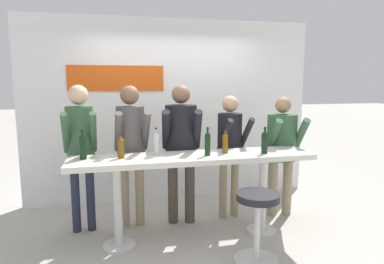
% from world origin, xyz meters
% --- Properties ---
extents(ground_plane, '(40.00, 40.00, 0.00)m').
position_xyz_m(ground_plane, '(0.00, 0.00, 0.00)').
color(ground_plane, '#B2ADA3').
extents(back_wall, '(4.33, 0.12, 2.71)m').
position_xyz_m(back_wall, '(-0.01, 1.48, 1.36)').
color(back_wall, white).
rests_on(back_wall, ground_plane).
extents(tasting_table, '(2.73, 0.56, 0.99)m').
position_xyz_m(tasting_table, '(0.00, 0.00, 0.84)').
color(tasting_table, silver).
rests_on(tasting_table, ground_plane).
extents(bar_stool, '(0.45, 0.45, 0.72)m').
position_xyz_m(bar_stool, '(0.50, -0.64, 0.48)').
color(bar_stool, silver).
rests_on(bar_stool, ground_plane).
extents(person_far_left, '(0.40, 0.54, 1.76)m').
position_xyz_m(person_far_left, '(-1.25, 0.49, 1.11)').
color(person_far_left, '#23283D').
rests_on(person_far_left, ground_plane).
extents(person_left, '(0.43, 0.55, 1.75)m').
position_xyz_m(person_left, '(-0.66, 0.51, 1.10)').
color(person_left, gray).
rests_on(person_left, ground_plane).
extents(person_center_left, '(0.52, 0.62, 1.76)m').
position_xyz_m(person_center_left, '(-0.05, 0.48, 1.09)').
color(person_center_left, '#473D33').
rests_on(person_center_left, ground_plane).
extents(person_center, '(0.43, 0.54, 1.62)m').
position_xyz_m(person_center, '(0.61, 0.52, 1.01)').
color(person_center, gray).
rests_on(person_center, ground_plane).
extents(person_center_right, '(0.47, 0.54, 1.60)m').
position_xyz_m(person_center_right, '(1.30, 0.43, 0.98)').
color(person_center_right, gray).
rests_on(person_center_right, ground_plane).
extents(wine_bottle_0, '(0.07, 0.07, 0.31)m').
position_xyz_m(wine_bottle_0, '(0.81, -0.08, 1.13)').
color(wine_bottle_0, black).
rests_on(wine_bottle_0, tasting_table).
extents(wine_bottle_1, '(0.07, 0.07, 0.26)m').
position_xyz_m(wine_bottle_1, '(-0.79, 0.04, 1.11)').
color(wine_bottle_1, brown).
rests_on(wine_bottle_1, tasting_table).
extents(wine_bottle_2, '(0.07, 0.07, 0.31)m').
position_xyz_m(wine_bottle_2, '(-0.40, 0.11, 1.13)').
color(wine_bottle_2, '#B7BCC1').
rests_on(wine_bottle_2, tasting_table).
extents(wine_bottle_3, '(0.07, 0.07, 0.32)m').
position_xyz_m(wine_bottle_3, '(-1.19, 0.07, 1.13)').
color(wine_bottle_3, black).
rests_on(wine_bottle_3, tasting_table).
extents(wine_bottle_4, '(0.06, 0.06, 0.27)m').
position_xyz_m(wine_bottle_4, '(0.38, 0.03, 1.11)').
color(wine_bottle_4, brown).
rests_on(wine_bottle_4, tasting_table).
extents(wine_bottle_5, '(0.06, 0.06, 0.32)m').
position_xyz_m(wine_bottle_5, '(0.15, -0.04, 1.13)').
color(wine_bottle_5, black).
rests_on(wine_bottle_5, tasting_table).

